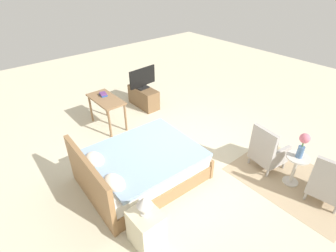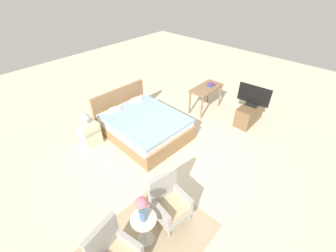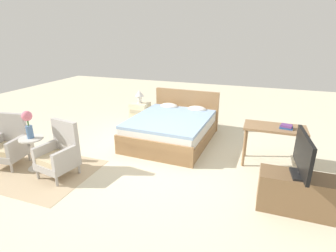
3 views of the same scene
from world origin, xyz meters
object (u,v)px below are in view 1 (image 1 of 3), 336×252
Objects in this scene: armchair_by_window_right at (267,151)px; tv_flatscreen at (142,78)px; nightstand at (146,228)px; book_stack at (103,94)px; bed at (140,167)px; flower_vase at (303,143)px; side_table at (295,167)px; tv_stand at (144,97)px; armchair_by_window_left at (328,184)px; vanity_desk at (106,103)px; table_lamp at (144,203)px.

armchair_by_window_right is 1.10× the size of tv_flatscreen.
nightstand is at bearing 86.50° from armchair_by_window_right.
armchair_by_window_right is at bearing -156.32° from book_stack.
bed is 2.84m from flower_vase.
side_table is 2.85m from nightstand.
tv_flatscreen is at bearing 4.18° from flower_vase.
side_table is 4.22m from tv_stand.
vanity_desk is at bearing 19.43° from armchair_by_window_left.
armchair_by_window_right is 1.55× the size of nightstand.
bed is at bearing 48.01° from side_table.
tv_stand is at bearing -35.12° from nightstand.
bed is 3.18m from armchair_by_window_left.
armchair_by_window_left is at bearing -160.57° from vanity_desk.
nightstand is 1.80× the size of table_lamp.
flower_vase is at bearing 0.00° from side_table.
side_table is at bearing -159.30° from book_stack.
table_lamp is at bearing 75.06° from flower_vase.
bed is at bearing 48.01° from flower_vase.
book_stack is at bearing 20.70° from flower_vase.
vanity_desk is (3.18, -1.17, 0.34)m from nightstand.
table_lamp is at bearing 144.87° from tv_stand.
armchair_by_window_left is (-2.42, -2.06, 0.08)m from bed.
flower_vase is 2.85m from table_lamp.
flower_vase reaches higher than tv_stand.
flower_vase is (-0.57, 0.00, 0.51)m from armchair_by_window_right.
bed reaches higher than side_table.
tv_stand is 1.34m from book_stack.
book_stack is at bearing 95.43° from tv_stand.
book_stack is (4.09, 1.54, 0.40)m from side_table.
armchair_by_window_left is at bearing -176.31° from tv_stand.
vanity_desk is at bearing 102.88° from tv_stand.
vanity_desk is at bearing -20.18° from nightstand.
tv_flatscreen is at bearing -77.02° from vanity_desk.
table_lamp reaches higher than tv_stand.
book_stack is (3.52, 1.54, 0.39)m from armchair_by_window_right.
tv_stand is 0.92× the size of vanity_desk.
armchair_by_window_right is 3.68m from tv_flatscreen.
tv_stand is at bearing -175.15° from tv_flatscreen.
armchair_by_window_left is at bearing -139.58° from bed.
flower_vase reaches higher than armchair_by_window_right.
armchair_by_window_right is at bearing 0.00° from armchair_by_window_left.
book_stack is at bearing -13.06° from bed.
flower_vase is 2.91m from nightstand.
table_lamp is 0.39× the size of tv_flatscreen.
bed reaches higher than nightstand.
bed is 3.60× the size of nightstand.
bed is 2.77m from side_table.
bed is 2.14m from vanity_desk.
side_table is 2.65× the size of book_stack.
tv_flatscreen reaches higher than vanity_desk.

